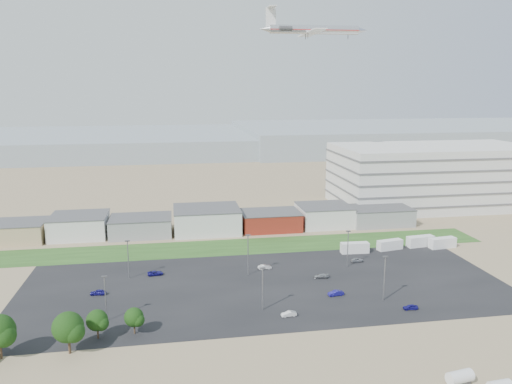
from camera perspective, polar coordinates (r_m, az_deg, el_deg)
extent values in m
plane|color=#897057|center=(107.49, 0.44, -14.82)|extent=(700.00, 700.00, 0.00)
cube|color=black|center=(126.22, 1.12, -10.64)|extent=(120.00, 50.00, 0.01)
cube|color=#274A1C|center=(155.25, -2.90, -6.31)|extent=(160.00, 16.00, 0.02)
cube|color=silver|center=(220.52, 19.56, 1.78)|extent=(80.00, 40.00, 25.00)
imported|color=navy|center=(121.83, 9.10, -11.33)|extent=(3.90, 1.74, 1.24)
imported|color=navy|center=(118.55, 17.23, -12.44)|extent=(3.34, 1.49, 1.11)
imported|color=navy|center=(126.49, -17.61, -10.86)|extent=(3.86, 1.93, 1.26)
imported|color=#A5A5AA|center=(144.79, 11.46, -7.63)|extent=(3.82, 1.93, 1.25)
imported|color=navy|center=(135.21, -11.43, -9.07)|extent=(4.21, 2.26, 1.13)
imported|color=silver|center=(136.85, 1.00, -8.56)|extent=(3.75, 1.66, 1.20)
imported|color=#A5A5AA|center=(131.77, 7.44, -9.50)|extent=(3.87, 1.86, 1.09)
imported|color=silver|center=(110.62, 3.77, -13.72)|extent=(3.45, 1.47, 1.11)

